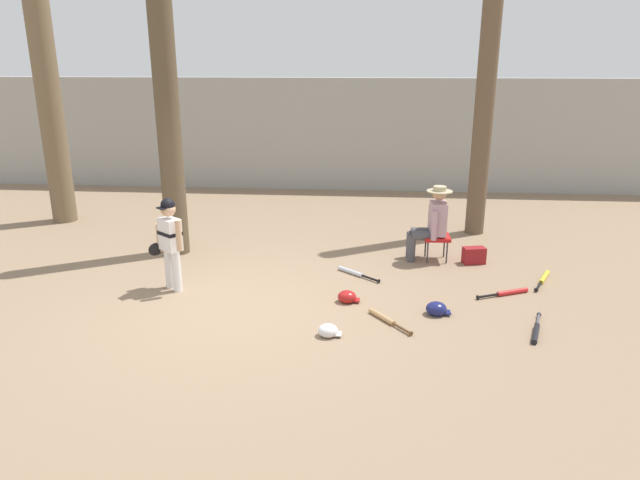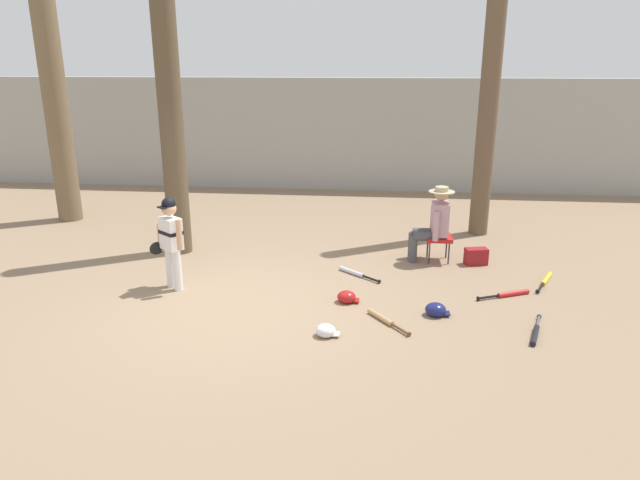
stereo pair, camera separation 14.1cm
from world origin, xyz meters
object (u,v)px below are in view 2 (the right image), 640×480
at_px(young_ballplayer, 170,237).
at_px(bat_aluminum_silver, 355,273).
at_px(seated_spectator, 433,222).
at_px(batting_helmet_white, 326,331).
at_px(tree_far_left, 57,113).
at_px(bat_wood_tan, 384,319).
at_px(tree_behind_spectator, 490,83).
at_px(bat_yellow_trainer, 546,280).
at_px(tree_near_player, 171,119).
at_px(bat_black_composite, 535,333).
at_px(batting_helmet_red, 347,297).
at_px(folding_stool, 439,239).
at_px(bat_red_barrel, 509,294).
at_px(handbag_beside_stool, 476,256).
at_px(batting_helmet_navy, 436,310).

distance_m(young_ballplayer, bat_aluminum_silver, 2.71).
relative_size(seated_spectator, batting_helmet_white, 4.34).
distance_m(tree_far_left, bat_wood_tan, 7.72).
bearing_deg(tree_behind_spectator, seated_spectator, -121.27).
xyz_separation_m(tree_behind_spectator, bat_yellow_trainer, (0.59, -2.39, -2.65)).
relative_size(tree_near_player, bat_yellow_trainer, 6.49).
xyz_separation_m(bat_black_composite, batting_helmet_red, (-2.24, 0.74, 0.04)).
xyz_separation_m(tree_far_left, batting_helmet_white, (5.54, -4.55, -2.02)).
height_order(tree_behind_spectator, batting_helmet_red, tree_behind_spectator).
bearing_deg(batting_helmet_white, young_ballplayer, 151.07).
bearing_deg(folding_stool, bat_black_composite, -70.46).
height_order(folding_stool, seated_spectator, seated_spectator).
bearing_deg(bat_black_composite, bat_aluminum_silver, 141.21).
bearing_deg(bat_yellow_trainer, bat_red_barrel, -137.29).
height_order(handbag_beside_stool, batting_helmet_navy, handbag_beside_stool).
height_order(folding_stool, bat_aluminum_silver, folding_stool).
xyz_separation_m(tree_near_player, handbag_beside_stool, (4.80, -0.16, -2.04)).
relative_size(tree_far_left, bat_black_composite, 6.32).
bearing_deg(tree_far_left, bat_black_composite, -28.30).
height_order(bat_black_composite, batting_helmet_white, batting_helmet_white).
bearing_deg(tree_near_player, bat_aluminum_silver, -15.58).
bearing_deg(bat_red_barrel, young_ballplayer, -177.85).
xyz_separation_m(bat_red_barrel, batting_helmet_navy, (-1.05, -0.72, 0.04)).
distance_m(tree_near_player, bat_yellow_trainer, 6.13).
bearing_deg(bat_yellow_trainer, tree_behind_spectator, 103.86).
relative_size(handbag_beside_stool, bat_red_barrel, 0.45).
bearing_deg(batting_helmet_red, folding_stool, 52.98).
distance_m(seated_spectator, bat_aluminum_silver, 1.54).
distance_m(tree_behind_spectator, batting_helmet_white, 5.64).
distance_m(young_ballplayer, bat_red_barrel, 4.68).
bearing_deg(young_ballplayer, batting_helmet_white, -28.93).
bearing_deg(seated_spectator, bat_aluminum_silver, -146.98).
xyz_separation_m(handbag_beside_stool, bat_red_barrel, (0.26, -1.25, -0.10)).
relative_size(seated_spectator, handbag_beside_stool, 3.53).
distance_m(tree_near_player, tree_behind_spectator, 5.35).
height_order(tree_near_player, bat_wood_tan, tree_near_player).
bearing_deg(batting_helmet_white, bat_wood_tan, 34.28).
relative_size(bat_aluminum_silver, bat_red_barrel, 0.84).
xyz_separation_m(young_ballplayer, bat_yellow_trainer, (5.25, 0.75, -0.71)).
xyz_separation_m(tree_behind_spectator, handbag_beside_stool, (-0.30, -1.71, -2.55)).
bearing_deg(batting_helmet_red, bat_aluminum_silver, 86.53).
xyz_separation_m(bat_wood_tan, batting_helmet_navy, (0.65, 0.24, 0.04)).
relative_size(bat_black_composite, batting_helmet_navy, 2.52).
height_order(bat_wood_tan, batting_helmet_white, batting_helmet_white).
distance_m(tree_behind_spectator, folding_stool, 2.95).
bearing_deg(bat_wood_tan, folding_stool, 69.72).
bearing_deg(bat_red_barrel, bat_aluminum_silver, 164.47).
distance_m(tree_behind_spectator, bat_aluminum_silver, 4.16).
relative_size(handbag_beside_stool, bat_aluminum_silver, 0.53).
bearing_deg(bat_yellow_trainer, tree_near_player, 171.67).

